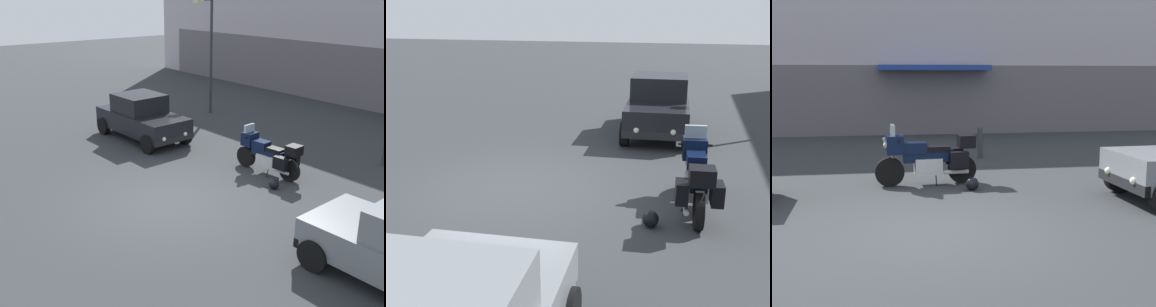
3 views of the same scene
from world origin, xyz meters
The scene contains 5 objects.
ground_plane centered at (0.00, 0.00, 0.00)m, with size 80.00×80.00×0.00m, color #2D3033.
building_facade_rear centered at (0.00, 14.00, 4.68)m, with size 36.47×3.40×9.46m.
motorcycle centered at (0.21, 3.46, 0.62)m, with size 2.26×0.80×1.36m.
helmet centered at (1.08, 2.76, 0.14)m, with size 0.28×0.28×0.28m, color black.
bollard_curbside centered at (2.01, 6.77, 0.49)m, with size 0.16×0.16×0.93m.
Camera 3 is at (-0.67, -7.30, 2.43)m, focal length 46.13 mm.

